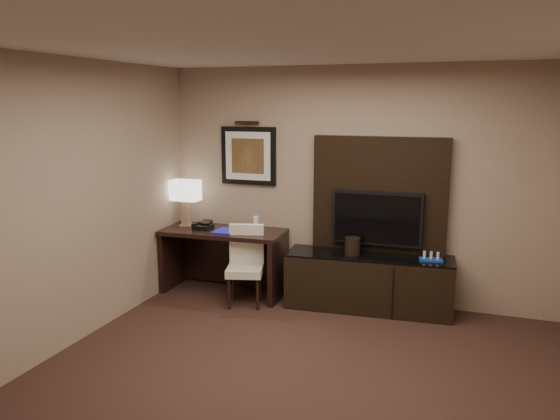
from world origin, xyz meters
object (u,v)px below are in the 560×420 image
at_px(ice_bucket, 353,246).
at_px(minibar_tray, 431,257).
at_px(desk, 224,261).
at_px(desk_chair, 245,270).
at_px(water_bottle, 256,224).
at_px(credenza, 368,282).
at_px(desk_phone, 203,225).
at_px(table_lamp, 186,201).
at_px(tv, 377,218).

relative_size(ice_bucket, minibar_tray, 0.80).
relative_size(desk, desk_chair, 1.76).
height_order(desk_chair, water_bottle, water_bottle).
bearing_deg(ice_bucket, desk_chair, -165.36).
height_order(water_bottle, ice_bucket, water_bottle).
distance_m(desk, credenza, 1.76).
bearing_deg(desk_phone, table_lamp, 163.41).
height_order(desk, desk_chair, desk_chair).
xyz_separation_m(credenza, desk_chair, (-1.35, -0.34, 0.10)).
xyz_separation_m(credenza, desk_phone, (-2.00, -0.09, 0.52)).
xyz_separation_m(desk, tv, (1.80, 0.19, 0.63)).
height_order(credenza, desk_phone, desk_phone).
bearing_deg(credenza, table_lamp, 175.49).
bearing_deg(desk_phone, tv, 8.25).
bearing_deg(credenza, desk_phone, 178.13).
bearing_deg(table_lamp, tv, 3.31).
bearing_deg(credenza, water_bottle, 177.26).
xyz_separation_m(credenza, tv, (0.05, 0.14, 0.71)).
bearing_deg(water_bottle, desk_chair, -93.28).
bearing_deg(table_lamp, minibar_tray, -0.05).
bearing_deg(tv, ice_bucket, -142.84).
bearing_deg(water_bottle, tv, 7.35).
height_order(desk, table_lamp, table_lamp).
xyz_separation_m(credenza, minibar_tray, (0.66, 0.00, 0.36)).
distance_m(desk, water_bottle, 0.64).
height_order(tv, water_bottle, tv).
relative_size(desk_phone, water_bottle, 1.07).
relative_size(desk, table_lamp, 2.38).
bearing_deg(ice_bucket, desk, -179.43).
height_order(tv, desk_phone, tv).
xyz_separation_m(tv, table_lamp, (-2.33, -0.13, 0.07)).
distance_m(water_bottle, ice_bucket, 1.16).
height_order(desk, water_bottle, water_bottle).
distance_m(table_lamp, desk_phone, 0.39).
xyz_separation_m(desk, water_bottle, (0.42, 0.01, 0.49)).
xyz_separation_m(table_lamp, water_bottle, (0.95, -0.04, -0.21)).
bearing_deg(minibar_tray, credenza, -179.75).
relative_size(desk_phone, minibar_tray, 0.87).
bearing_deg(desk_phone, water_bottle, 6.16).
distance_m(table_lamp, ice_bucket, 2.13).
distance_m(table_lamp, minibar_tray, 2.97).
xyz_separation_m(tv, minibar_tray, (0.61, -0.14, -0.35)).
xyz_separation_m(desk, credenza, (1.75, 0.05, -0.08)).
height_order(credenza, table_lamp, table_lamp).
distance_m(desk, desk_phone, 0.51).
bearing_deg(credenza, desk_chair, -170.28).
relative_size(desk_chair, desk_phone, 4.01).
xyz_separation_m(desk_chair, ice_bucket, (1.17, 0.31, 0.31)).
distance_m(tv, desk_chair, 1.60).
relative_size(tv, water_bottle, 5.14).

